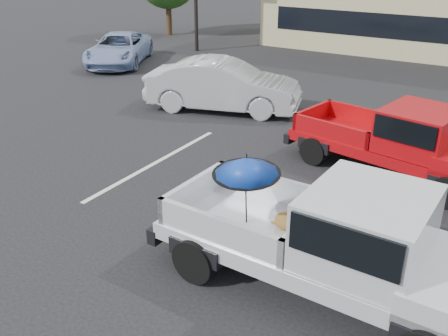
% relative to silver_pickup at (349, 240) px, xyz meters
% --- Properties ---
extents(ground, '(90.00, 90.00, 0.00)m').
position_rel_silver_pickup_xyz_m(ground, '(-2.74, 0.54, -1.05)').
color(ground, black).
rests_on(ground, ground).
extents(stripe_left, '(0.12, 5.00, 0.01)m').
position_rel_silver_pickup_xyz_m(stripe_left, '(-5.74, 2.54, -1.05)').
color(stripe_left, silver).
rests_on(stripe_left, ground).
extents(stripe_right, '(0.12, 5.00, 0.01)m').
position_rel_silver_pickup_xyz_m(stripe_right, '(0.26, 2.54, -1.05)').
color(stripe_right, silver).
rests_on(stripe_right, ground).
extents(silver_pickup, '(5.76, 2.29, 2.06)m').
position_rel_silver_pickup_xyz_m(silver_pickup, '(0.00, 0.00, 0.00)').
color(silver_pickup, black).
rests_on(silver_pickup, ground).
extents(red_pickup, '(5.39, 2.72, 1.70)m').
position_rel_silver_pickup_xyz_m(red_pickup, '(-0.22, 4.98, -0.12)').
color(red_pickup, black).
rests_on(red_pickup, ground).
extents(silver_sedan, '(5.23, 3.09, 1.63)m').
position_rel_silver_pickup_xyz_m(silver_sedan, '(-6.57, 7.09, -0.24)').
color(silver_sedan, '#B9BBC1').
rests_on(silver_sedan, ground).
extents(blue_suv, '(4.15, 5.26, 1.33)m').
position_rel_silver_pickup_xyz_m(blue_suv, '(-14.05, 10.35, -0.39)').
color(blue_suv, '#8297C3').
rests_on(blue_suv, ground).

